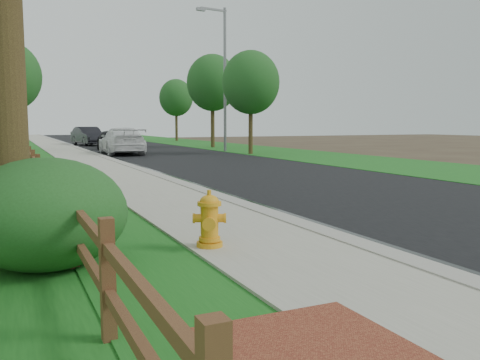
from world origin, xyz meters
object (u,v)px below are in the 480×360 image
ranch_fence (50,190)px  fire_hydrant (209,221)px  white_suv (122,141)px  dark_car_mid (112,139)px  streetlight (223,71)px

ranch_fence → fire_hydrant: (1.90, -3.50, -0.14)m
ranch_fence → white_suv: bearing=74.6°
fire_hydrant → ranch_fence: bearing=118.4°
dark_car_mid → streetlight: streetlight is taller
ranch_fence → streetlight: bearing=59.0°
streetlight → dark_car_mid: bearing=132.2°
white_suv → dark_car_mid: bearing=-93.5°
fire_hydrant → streetlight: bearing=66.7°
dark_car_mid → streetlight: 9.83m
ranch_fence → dark_car_mid: (6.24, 26.70, 0.11)m
ranch_fence → fire_hydrant: size_ratio=20.49×
white_suv → dark_car_mid: white_suv is taller
fire_hydrant → white_suv: bearing=81.2°
streetlight → white_suv: bearing=179.0°
white_suv → streetlight: size_ratio=0.59×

